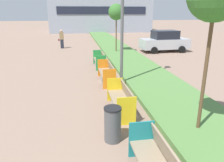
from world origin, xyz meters
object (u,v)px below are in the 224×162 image
(parked_car_distant, at_px, (165,41))
(bench_green_frame, at_px, (100,61))
(litter_bin, at_px, (113,124))
(bench_orange_frame, at_px, (107,75))
(bench_yellow_frame, at_px, (121,102))
(pedestrian_walking, at_px, (62,39))
(sapling_tree_far, at_px, (116,12))

(parked_car_distant, bearing_deg, bench_green_frame, -145.80)
(bench_green_frame, bearing_deg, litter_bin, -94.08)
(bench_orange_frame, bearing_deg, litter_bin, -96.54)
(bench_yellow_frame, xyz_separation_m, litter_bin, (-0.61, -1.81, 0.13))
(litter_bin, height_order, pedestrian_walking, pedestrian_walking)
(litter_bin, bearing_deg, sapling_tree_far, 79.09)
(sapling_tree_far, bearing_deg, pedestrian_walking, 144.49)
(sapling_tree_far, xyz_separation_m, parked_car_distant, (4.36, -0.00, -2.46))
(bench_yellow_frame, height_order, litter_bin, litter_bin)
(sapling_tree_far, height_order, parked_car_distant, sapling_tree_far)
(bench_yellow_frame, relative_size, parked_car_distant, 0.49)
(bench_yellow_frame, xyz_separation_m, parked_car_distant, (6.30, 11.39, 0.55))
(bench_yellow_frame, relative_size, litter_bin, 2.09)
(litter_bin, distance_m, parked_car_distant, 14.90)
(litter_bin, xyz_separation_m, pedestrian_walking, (-2.18, 16.57, 0.42))
(bench_yellow_frame, bearing_deg, pedestrian_walking, 100.69)
(bench_orange_frame, distance_m, bench_green_frame, 3.18)
(parked_car_distant, bearing_deg, bench_orange_frame, -131.15)
(bench_green_frame, height_order, parked_car_distant, parked_car_distant)
(bench_green_frame, distance_m, litter_bin, 8.52)
(bench_orange_frame, height_order, parked_car_distant, parked_car_distant)
(bench_green_frame, bearing_deg, bench_orange_frame, -89.95)
(bench_orange_frame, xyz_separation_m, parked_car_distant, (6.30, 7.88, 0.54))
(bench_green_frame, distance_m, sapling_tree_far, 5.91)
(bench_orange_frame, height_order, litter_bin, litter_bin)
(bench_green_frame, xyz_separation_m, pedestrian_walking, (-2.79, 8.07, 0.55))
(bench_orange_frame, bearing_deg, sapling_tree_far, 76.20)
(bench_green_frame, relative_size, litter_bin, 1.99)
(bench_yellow_frame, distance_m, sapling_tree_far, 11.94)
(bench_green_frame, relative_size, pedestrian_walking, 1.11)
(bench_orange_frame, bearing_deg, bench_green_frame, 90.05)
(bench_yellow_frame, height_order, sapling_tree_far, sapling_tree_far)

